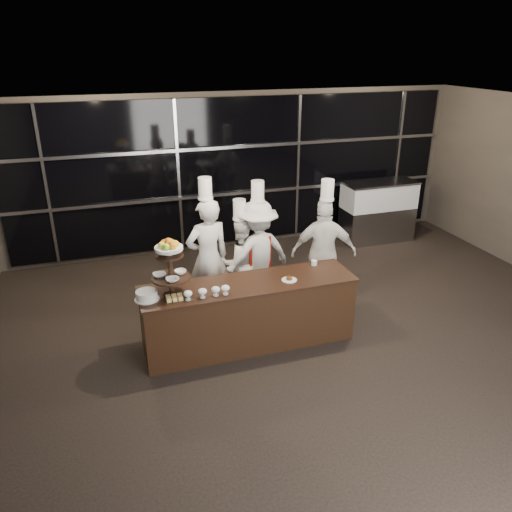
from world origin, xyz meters
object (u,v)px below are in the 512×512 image
object	(u,v)px
display_stand	(170,263)
display_case	(378,208)
layer_cake	(147,295)
buffet_counter	(249,313)
chef_a	(208,257)
chef_c	(258,253)
chef_d	(324,252)
chef_b	(240,261)

from	to	relation	value
display_stand	display_case	world-z (taller)	display_stand
layer_cake	buffet_counter	bearing A→B (deg)	2.18
layer_cake	chef_a	world-z (taller)	chef_a
chef_c	chef_d	distance (m)	1.01
display_stand	display_case	bearing A→B (deg)	31.87
layer_cake	chef_b	bearing A→B (deg)	38.16
chef_b	chef_d	size ratio (longest dim) A/B	0.85
buffet_counter	chef_c	world-z (taller)	chef_c
chef_a	chef_d	xyz separation A→B (m)	(1.76, -0.22, -0.07)
display_stand	layer_cake	bearing A→B (deg)	-171.00
display_stand	display_case	xyz separation A→B (m)	(4.70, 2.92, -0.65)
display_case	chef_d	bearing A→B (deg)	-136.31
chef_c	chef_b	bearing A→B (deg)	162.57
layer_cake	chef_a	distance (m)	1.45
buffet_counter	chef_b	bearing A→B (deg)	78.87
chef_d	chef_c	bearing A→B (deg)	162.10
display_stand	layer_cake	size ratio (longest dim) A/B	2.48
display_case	chef_c	xyz separation A→B (m)	(-3.21, -1.84, 0.16)
display_stand	chef_c	world-z (taller)	chef_c
buffet_counter	chef_d	world-z (taller)	chef_d
layer_cake	chef_d	world-z (taller)	chef_d
layer_cake	chef_b	xyz separation A→B (m)	(1.54, 1.21, -0.26)
layer_cake	chef_b	size ratio (longest dim) A/B	0.18
chef_d	chef_b	bearing A→B (deg)	162.20
display_case	chef_a	world-z (taller)	chef_a
chef_b	chef_d	distance (m)	1.29
display_stand	chef_c	bearing A→B (deg)	36.12
display_stand	chef_b	size ratio (longest dim) A/B	0.44
buffet_counter	chef_a	size ratio (longest dim) A/B	1.35
buffet_counter	display_case	world-z (taller)	display_case
chef_a	chef_d	world-z (taller)	chef_a
layer_cake	chef_c	size ratio (longest dim) A/B	0.15
chef_b	chef_c	world-z (taller)	chef_c
display_case	chef_b	xyz separation A→B (m)	(-3.47, -1.76, 0.03)
chef_a	chef_d	distance (m)	1.77
display_stand	chef_c	distance (m)	1.90
display_stand	chef_a	distance (m)	1.27
buffet_counter	chef_c	bearing A→B (deg)	65.93
chef_c	display_case	bearing A→B (deg)	29.77
chef_c	display_stand	bearing A→B (deg)	-143.88
chef_b	chef_d	bearing A→B (deg)	-17.80
buffet_counter	display_stand	distance (m)	1.33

